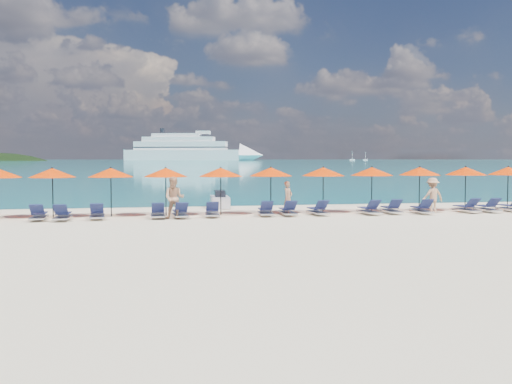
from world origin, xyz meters
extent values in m
plane|color=beige|center=(0.00, 0.00, 0.00)|extent=(1400.00, 1400.00, 0.00)
cube|color=#1FA9B2|center=(0.00, 660.00, 0.01)|extent=(1600.00, 1300.00, 0.01)
cube|color=white|center=(28.96, 607.92, 5.74)|extent=(127.50, 57.77, 11.47)
cone|color=white|center=(101.56, 586.46, 5.74)|extent=(31.35, 31.35, 25.23)
cube|color=white|center=(26.76, 608.57, 16.06)|extent=(102.33, 47.31, 9.18)
cube|color=white|center=(24.56, 609.22, 22.94)|extent=(79.90, 38.68, 5.74)
cube|color=white|center=(22.36, 609.87, 27.53)|extent=(54.72, 28.22, 4.01)
cube|color=black|center=(26.76, 608.57, 14.34)|extent=(103.60, 47.89, 1.03)
cube|color=black|center=(26.76, 608.57, 18.35)|extent=(101.05, 46.74, 1.03)
cylinder|color=black|center=(7.18, 614.36, 32.12)|extent=(5.05, 5.05, 6.31)
cube|color=white|center=(225.93, 572.12, 0.69)|extent=(5.17, 1.72, 1.38)
cylinder|color=white|center=(225.93, 572.12, 5.17)|extent=(0.31, 0.31, 8.62)
cube|color=white|center=(199.43, 541.01, 0.74)|extent=(5.51, 1.84, 1.47)
cylinder|color=white|center=(199.43, 541.01, 5.51)|extent=(0.33, 0.33, 9.19)
cube|color=silver|center=(-0.86, 9.17, 0.32)|extent=(1.09, 2.58, 0.58)
cube|color=black|center=(-0.88, 8.96, 0.74)|extent=(0.59, 1.08, 0.37)
cylinder|color=black|center=(-0.83, 9.81, 0.90)|extent=(0.58, 0.10, 0.06)
imported|color=tan|center=(1.98, 5.24, 0.78)|extent=(0.67, 0.66, 1.56)
imported|color=tan|center=(-3.51, 3.71, 0.93)|extent=(1.01, 0.75, 1.86)
imported|color=tan|center=(8.94, 4.19, 0.87)|extent=(1.17, 0.65, 1.73)
cylinder|color=black|center=(-8.87, 5.39, 1.10)|extent=(0.05, 0.05, 2.20)
cone|color=#F43700|center=(-8.87, 5.39, 2.02)|extent=(2.10, 2.10, 0.42)
sphere|color=black|center=(-8.87, 5.39, 2.24)|extent=(0.08, 0.08, 0.08)
cylinder|color=black|center=(-6.32, 5.44, 1.10)|extent=(0.05, 0.05, 2.20)
cone|color=#F43700|center=(-6.32, 5.44, 2.02)|extent=(2.10, 2.10, 0.42)
sphere|color=black|center=(-6.32, 5.44, 2.24)|extent=(0.08, 0.08, 0.08)
cylinder|color=black|center=(-3.83, 5.40, 1.10)|extent=(0.05, 0.05, 2.20)
cone|color=#F43700|center=(-3.83, 5.40, 2.02)|extent=(2.10, 2.10, 0.42)
sphere|color=black|center=(-3.83, 5.40, 2.24)|extent=(0.08, 0.08, 0.08)
cylinder|color=black|center=(-1.28, 5.26, 1.10)|extent=(0.05, 0.05, 2.20)
cone|color=#F43700|center=(-1.28, 5.26, 2.02)|extent=(2.10, 2.10, 0.42)
sphere|color=black|center=(-1.28, 5.26, 2.24)|extent=(0.08, 0.08, 0.08)
cylinder|color=black|center=(1.18, 5.49, 1.10)|extent=(0.05, 0.05, 2.20)
cone|color=#F43700|center=(1.18, 5.49, 2.02)|extent=(2.10, 2.10, 0.42)
sphere|color=black|center=(1.18, 5.49, 2.24)|extent=(0.08, 0.08, 0.08)
cylinder|color=black|center=(3.76, 5.31, 1.10)|extent=(0.05, 0.05, 2.20)
cone|color=#F43700|center=(3.76, 5.31, 2.02)|extent=(2.10, 2.10, 0.42)
sphere|color=black|center=(3.76, 5.31, 2.24)|extent=(0.08, 0.08, 0.08)
cylinder|color=black|center=(6.26, 5.30, 1.10)|extent=(0.05, 0.05, 2.20)
cone|color=#F43700|center=(6.26, 5.30, 2.02)|extent=(2.10, 2.10, 0.42)
sphere|color=black|center=(6.26, 5.30, 2.24)|extent=(0.08, 0.08, 0.08)
cylinder|color=black|center=(8.87, 5.44, 1.10)|extent=(0.05, 0.05, 2.20)
cone|color=#F43700|center=(8.87, 5.44, 2.02)|extent=(2.10, 2.10, 0.42)
sphere|color=black|center=(8.87, 5.44, 2.24)|extent=(0.08, 0.08, 0.08)
cylinder|color=black|center=(11.36, 5.35, 1.10)|extent=(0.05, 0.05, 2.20)
cone|color=#F43700|center=(11.36, 5.35, 2.02)|extent=(2.10, 2.10, 0.42)
sphere|color=black|center=(11.36, 5.35, 2.24)|extent=(0.08, 0.08, 0.08)
cylinder|color=black|center=(13.70, 5.26, 1.10)|extent=(0.05, 0.05, 2.20)
cone|color=#F43700|center=(13.70, 5.26, 2.02)|extent=(2.10, 2.10, 0.42)
sphere|color=black|center=(13.70, 5.26, 2.24)|extent=(0.08, 0.08, 0.08)
cube|color=silver|center=(-9.26, 4.20, 0.14)|extent=(0.70, 1.73, 0.06)
cube|color=#171D45|center=(-9.28, 4.45, 0.30)|extent=(0.60, 1.13, 0.04)
cube|color=#171D45|center=(-9.24, 3.65, 0.55)|extent=(0.58, 0.56, 0.43)
cube|color=silver|center=(-8.25, 3.99, 0.14)|extent=(0.63, 1.70, 0.06)
cube|color=#171D45|center=(-8.25, 4.24, 0.30)|extent=(0.55, 1.10, 0.04)
cube|color=#171D45|center=(-8.25, 3.44, 0.55)|extent=(0.55, 0.54, 0.43)
cube|color=silver|center=(-6.84, 4.27, 0.14)|extent=(0.73, 1.74, 0.06)
cube|color=#171D45|center=(-6.86, 4.52, 0.30)|extent=(0.62, 1.13, 0.04)
cube|color=#171D45|center=(-6.81, 3.72, 0.55)|extent=(0.58, 0.57, 0.43)
cube|color=silver|center=(-4.22, 4.20, 0.14)|extent=(0.62, 1.70, 0.06)
cube|color=#171D45|center=(-4.22, 4.45, 0.30)|extent=(0.55, 1.10, 0.04)
cube|color=#171D45|center=(-4.22, 3.65, 0.55)|extent=(0.55, 0.54, 0.43)
cube|color=silver|center=(-3.24, 4.15, 0.14)|extent=(0.73, 1.74, 0.06)
cube|color=#171D45|center=(-3.26, 4.40, 0.30)|extent=(0.62, 1.13, 0.04)
cube|color=#171D45|center=(-3.20, 3.60, 0.55)|extent=(0.59, 0.57, 0.43)
cube|color=silver|center=(-1.79, 4.31, 0.14)|extent=(0.74, 1.74, 0.06)
cube|color=#171D45|center=(-1.77, 4.56, 0.30)|extent=(0.63, 1.14, 0.04)
cube|color=#171D45|center=(-1.83, 3.76, 0.55)|extent=(0.59, 0.58, 0.43)
cube|color=silver|center=(0.69, 4.33, 0.14)|extent=(0.76, 1.75, 0.06)
cube|color=#171D45|center=(0.71, 4.58, 0.30)|extent=(0.64, 1.14, 0.04)
cube|color=#171D45|center=(0.65, 3.78, 0.55)|extent=(0.59, 0.58, 0.43)
cube|color=silver|center=(1.74, 4.28, 0.14)|extent=(0.65, 1.71, 0.06)
cube|color=#171D45|center=(1.74, 4.53, 0.30)|extent=(0.57, 1.11, 0.04)
cube|color=#171D45|center=(1.73, 3.73, 0.55)|extent=(0.56, 0.55, 0.43)
cube|color=silver|center=(3.18, 4.26, 0.14)|extent=(0.73, 1.74, 0.06)
cube|color=#171D45|center=(3.16, 4.51, 0.30)|extent=(0.62, 1.13, 0.04)
cube|color=#171D45|center=(3.21, 3.71, 0.55)|extent=(0.58, 0.57, 0.43)
cube|color=silver|center=(5.64, 4.08, 0.14)|extent=(0.67, 1.72, 0.06)
cube|color=#171D45|center=(5.64, 4.33, 0.30)|extent=(0.58, 1.12, 0.04)
cube|color=#171D45|center=(5.66, 3.53, 0.55)|extent=(0.57, 0.55, 0.43)
cube|color=silver|center=(6.86, 4.28, 0.14)|extent=(0.74, 1.74, 0.06)
cube|color=#171D45|center=(6.88, 4.53, 0.30)|extent=(0.63, 1.14, 0.04)
cube|color=#171D45|center=(6.82, 3.74, 0.55)|extent=(0.59, 0.58, 0.43)
cube|color=silver|center=(8.26, 3.97, 0.14)|extent=(0.75, 1.74, 0.06)
cube|color=#171D45|center=(8.28, 4.22, 0.30)|extent=(0.63, 1.14, 0.04)
cube|color=#171D45|center=(8.22, 3.42, 0.55)|extent=(0.59, 0.58, 0.43)
cube|color=silver|center=(10.74, 4.18, 0.14)|extent=(0.67, 1.72, 0.06)
cube|color=#171D45|center=(10.73, 4.43, 0.30)|extent=(0.58, 1.12, 0.04)
cube|color=#171D45|center=(10.75, 3.63, 0.55)|extent=(0.57, 0.55, 0.43)
cube|color=silver|center=(11.85, 4.15, 0.14)|extent=(0.69, 1.73, 0.06)
cube|color=#171D45|center=(11.86, 4.40, 0.30)|extent=(0.60, 1.12, 0.04)
cube|color=#171D45|center=(11.83, 3.60, 0.55)|extent=(0.57, 0.56, 0.43)
cube|color=silver|center=(13.20, 4.24, 0.14)|extent=(0.70, 1.73, 0.06)
cube|color=#171D45|center=(13.19, 4.49, 0.30)|extent=(0.60, 1.12, 0.04)
camera|label=1|loc=(-4.46, -21.41, 2.68)|focal=40.00mm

